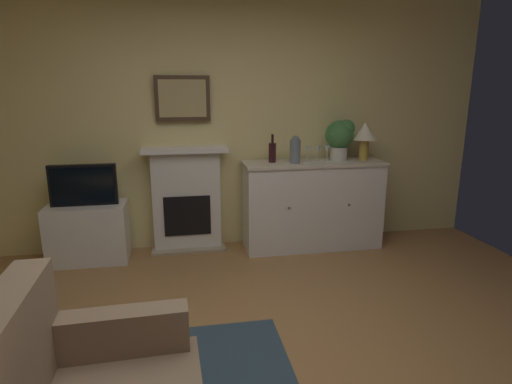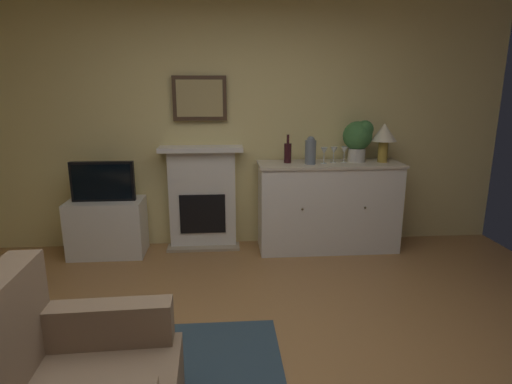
% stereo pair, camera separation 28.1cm
% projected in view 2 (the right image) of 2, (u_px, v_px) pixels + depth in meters
% --- Properties ---
extents(wall_rear, '(5.81, 0.06, 2.91)m').
position_uv_depth(wall_rear, '(235.00, 110.00, 4.39)').
color(wall_rear, '#EAD68C').
rests_on(wall_rear, ground_plane).
extents(fireplace_unit, '(0.87, 0.30, 1.10)m').
position_uv_depth(fireplace_unit, '(203.00, 197.00, 4.46)').
color(fireplace_unit, white).
rests_on(fireplace_unit, ground_plane).
extents(framed_picture, '(0.55, 0.04, 0.45)m').
position_uv_depth(framed_picture, '(200.00, 98.00, 4.25)').
color(framed_picture, '#473323').
extents(sideboard_cabinet, '(1.48, 0.49, 0.94)m').
position_uv_depth(sideboard_cabinet, '(328.00, 206.00, 4.40)').
color(sideboard_cabinet, white).
rests_on(sideboard_cabinet, ground_plane).
extents(table_lamp, '(0.26, 0.26, 0.40)m').
position_uv_depth(table_lamp, '(384.00, 135.00, 4.27)').
color(table_lamp, '#B79338').
rests_on(table_lamp, sideboard_cabinet).
extents(wine_bottle, '(0.08, 0.08, 0.29)m').
position_uv_depth(wine_bottle, '(288.00, 152.00, 4.27)').
color(wine_bottle, '#331419').
rests_on(wine_bottle, sideboard_cabinet).
extents(wine_glass_left, '(0.07, 0.07, 0.16)m').
position_uv_depth(wine_glass_left, '(324.00, 152.00, 4.23)').
color(wine_glass_left, silver).
rests_on(wine_glass_left, sideboard_cabinet).
extents(wine_glass_center, '(0.07, 0.07, 0.16)m').
position_uv_depth(wine_glass_center, '(334.00, 151.00, 4.27)').
color(wine_glass_center, silver).
rests_on(wine_glass_center, sideboard_cabinet).
extents(wine_glass_right, '(0.07, 0.07, 0.16)m').
position_uv_depth(wine_glass_right, '(344.00, 151.00, 4.28)').
color(wine_glass_right, silver).
rests_on(wine_glass_right, sideboard_cabinet).
extents(vase_decorative, '(0.11, 0.11, 0.28)m').
position_uv_depth(vase_decorative, '(311.00, 150.00, 4.19)').
color(vase_decorative, slate).
rests_on(vase_decorative, sideboard_cabinet).
extents(tv_cabinet, '(0.75, 0.42, 0.58)m').
position_uv_depth(tv_cabinet, '(107.00, 227.00, 4.29)').
color(tv_cabinet, white).
rests_on(tv_cabinet, ground_plane).
extents(tv_set, '(0.62, 0.07, 0.40)m').
position_uv_depth(tv_set, '(103.00, 181.00, 4.15)').
color(tv_set, black).
rests_on(tv_set, tv_cabinet).
extents(potted_plant_small, '(0.30, 0.30, 0.43)m').
position_uv_depth(potted_plant_small, '(358.00, 137.00, 4.30)').
color(potted_plant_small, beige).
rests_on(potted_plant_small, sideboard_cabinet).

